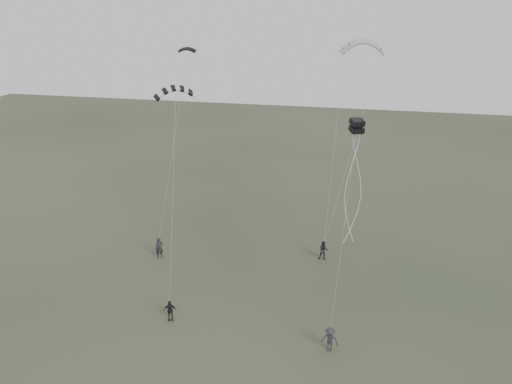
% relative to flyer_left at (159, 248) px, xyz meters
% --- Properties ---
extents(ground, '(140.00, 140.00, 0.00)m').
position_rel_flyer_left_xyz_m(ground, '(7.52, -5.74, -0.92)').
color(ground, '#323927').
rests_on(ground, ground).
extents(flyer_left, '(0.80, 0.72, 1.84)m').
position_rel_flyer_left_xyz_m(flyer_left, '(0.00, 0.00, 0.00)').
color(flyer_left, '#222327').
rests_on(flyer_left, ground).
extents(flyer_right, '(0.88, 0.73, 1.66)m').
position_rel_flyer_left_xyz_m(flyer_right, '(13.58, 2.62, -0.09)').
color(flyer_right, '#242429').
rests_on(flyer_right, ground).
extents(flyer_center, '(0.95, 0.59, 1.50)m').
position_rel_flyer_left_xyz_m(flyer_center, '(4.06, -8.04, -0.17)').
color(flyer_center, black).
rests_on(flyer_center, ground).
extents(flyer_far, '(1.19, 0.81, 1.70)m').
position_rel_flyer_left_xyz_m(flyer_far, '(14.97, -8.98, -0.07)').
color(flyer_far, '#2B2B30').
rests_on(flyer_far, ground).
extents(kite_dark_small, '(1.52, 0.70, 0.62)m').
position_rel_flyer_left_xyz_m(kite_dark_small, '(1.22, 5.84, 15.72)').
color(kite_dark_small, black).
rests_on(kite_dark_small, flyer_left).
extents(kite_pale_large, '(3.98, 2.04, 1.76)m').
position_rel_flyer_left_xyz_m(kite_pale_large, '(15.48, 9.83, 16.20)').
color(kite_pale_large, '#A6A8AB').
rests_on(kite_pale_large, flyer_right).
extents(kite_striped, '(3.07, 2.31, 1.33)m').
position_rel_flyer_left_xyz_m(kite_striped, '(3.04, -1.97, 13.86)').
color(kite_striped, black).
rests_on(kite_striped, flyer_center).
extents(kite_box, '(1.05, 1.11, 0.88)m').
position_rel_flyer_left_xyz_m(kite_box, '(15.60, -4.81, 12.53)').
color(kite_box, black).
rests_on(kite_box, flyer_far).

